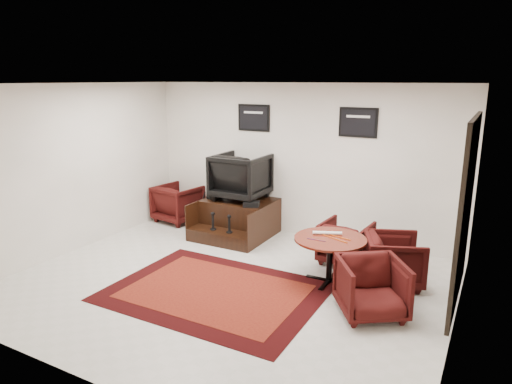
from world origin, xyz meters
TOP-DOWN VIEW (x-y plane):
  - ground at (0.00, 0.00)m, footprint 6.00×6.00m
  - room_shell at (0.41, 0.12)m, footprint 6.02×5.02m
  - area_rug at (0.01, -0.30)m, footprint 2.86×2.14m
  - shine_podium at (-0.94, 1.91)m, footprint 1.29×1.33m
  - shine_chair at (-0.94, 2.05)m, footprint 0.93×0.87m
  - shoes_pair at (-1.41, 1.87)m, footprint 0.25×0.29m
  - polish_kit at (-0.51, 1.67)m, footprint 0.32×0.27m
  - umbrella_black at (-1.72, 1.82)m, footprint 0.30×0.11m
  - umbrella_hooked at (-1.69, 1.92)m, footprint 0.31×0.12m
  - armchair_side at (-2.45, 2.06)m, footprint 0.90×0.86m
  - meeting_table at (1.28, 0.76)m, footprint 1.02×1.02m
  - table_chair_back at (1.27, 1.56)m, footprint 0.78×0.74m
  - table_chair_window at (2.10, 1.13)m, footprint 0.96×0.98m
  - table_chair_corner at (2.05, 0.10)m, footprint 1.03×1.02m
  - paper_roll at (1.19, 0.87)m, footprint 0.41×0.21m
  - table_clutter at (1.31, 0.76)m, footprint 0.57×0.34m

SIDE VIEW (x-z plane):
  - ground at x=0.00m, z-range 0.00..0.00m
  - area_rug at x=0.01m, z-range 0.00..0.01m
  - shine_podium at x=-0.94m, z-range -0.03..0.64m
  - table_chair_back at x=1.27m, z-range 0.00..0.75m
  - table_chair_corner at x=2.05m, z-range 0.00..0.79m
  - table_chair_window at x=2.10m, z-range 0.00..0.79m
  - umbrella_black at x=-1.72m, z-range 0.00..0.80m
  - armchair_side at x=-2.45m, z-range 0.00..0.83m
  - umbrella_hooked at x=-1.69m, z-range 0.00..0.84m
  - meeting_table at x=1.28m, z-range 0.25..0.92m
  - table_clutter at x=1.31m, z-range 0.67..0.68m
  - paper_roll at x=1.19m, z-range 0.67..0.72m
  - polish_kit at x=-0.51m, z-range 0.66..0.76m
  - shoes_pair at x=-1.41m, z-range 0.66..0.76m
  - shine_chair at x=-0.94m, z-range 0.66..1.61m
  - room_shell at x=0.41m, z-range 0.38..3.19m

